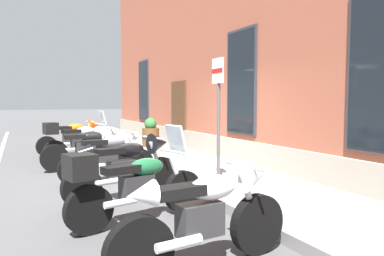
{
  "coord_description": "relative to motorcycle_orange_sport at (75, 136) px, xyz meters",
  "views": [
    {
      "loc": [
        7.36,
        -2.66,
        1.63
      ],
      "look_at": [
        0.07,
        0.85,
        1.03
      ],
      "focal_mm": 33.85,
      "sensor_mm": 36.0,
      "label": 1
    }
  ],
  "objects": [
    {
      "name": "ground_plane",
      "position": [
        4.18,
        1.09,
        -0.58
      ],
      "size": [
        140.0,
        140.0,
        0.0
      ],
      "primitive_type": "plane",
      "color": "#424244"
    },
    {
      "name": "sidewalk",
      "position": [
        4.18,
        2.21,
        -0.5
      ],
      "size": [
        28.42,
        2.22,
        0.16
      ],
      "primitive_type": "cube",
      "color": "slate",
      "rests_on": "ground_plane"
    },
    {
      "name": "motorcycle_orange_sport",
      "position": [
        0.0,
        0.0,
        0.0
      ],
      "size": [
        0.68,
        2.11,
        1.07
      ],
      "color": "black",
      "rests_on": "ground_plane"
    },
    {
      "name": "motorcycle_silver_touring",
      "position": [
        1.46,
        -0.14,
        -0.01
      ],
      "size": [
        0.78,
        2.02,
        1.37
      ],
      "color": "black",
      "rests_on": "ground_plane"
    },
    {
      "name": "motorcycle_black_naked",
      "position": [
        2.69,
        -0.07,
        -0.1
      ],
      "size": [
        0.62,
        2.15,
        0.98
      ],
      "color": "black",
      "rests_on": "ground_plane"
    },
    {
      "name": "motorcycle_grey_naked",
      "position": [
        4.24,
        0.08,
        -0.09
      ],
      "size": [
        0.63,
        2.0,
        1.0
      ],
      "color": "black",
      "rests_on": "ground_plane"
    },
    {
      "name": "motorcycle_black_sport",
      "position": [
        5.69,
        0.09,
        -0.0
      ],
      "size": [
        0.79,
        2.1,
        1.07
      ],
      "color": "black",
      "rests_on": "ground_plane"
    },
    {
      "name": "motorcycle_green_touring",
      "position": [
        6.95,
        -0.23,
        -0.04
      ],
      "size": [
        0.83,
        2.03,
        1.29
      ],
      "color": "black",
      "rests_on": "ground_plane"
    },
    {
      "name": "motorcycle_white_sport",
      "position": [
        8.52,
        0.09,
        -0.01
      ],
      "size": [
        0.62,
        2.0,
        1.05
      ],
      "color": "black",
      "rests_on": "ground_plane"
    },
    {
      "name": "parking_sign",
      "position": [
        5.95,
        1.64,
        1.04
      ],
      "size": [
        0.36,
        0.07,
        2.26
      ],
      "color": "#4C4C51",
      "rests_on": "sidewalk"
    },
    {
      "name": "barrel_planter",
      "position": [
        0.3,
        2.34,
        -0.02
      ],
      "size": [
        0.58,
        0.58,
        0.94
      ],
      "color": "brown",
      "rests_on": "sidewalk"
    }
  ]
}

